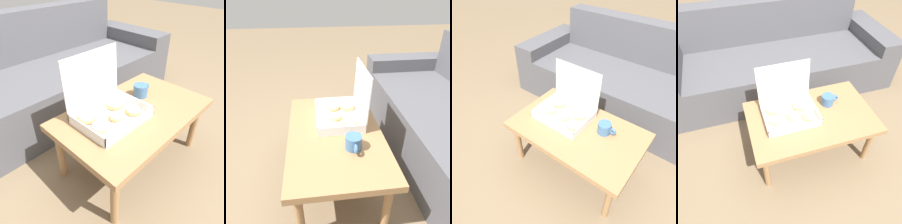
# 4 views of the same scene
# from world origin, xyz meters

# --- Properties ---
(ground_plane) EXTENTS (12.00, 12.00, 0.00)m
(ground_plane) POSITION_xyz_m (0.00, 0.00, 0.00)
(ground_plane) COLOR #756047
(coffee_table) EXTENTS (0.93, 0.57, 0.40)m
(coffee_table) POSITION_xyz_m (0.00, -0.13, 0.36)
(coffee_table) COLOR #997047
(coffee_table) RESTS_ON ground_plane
(pastry_box) EXTENTS (0.39, 0.31, 0.36)m
(pastry_box) POSITION_xyz_m (-0.15, -0.05, 0.46)
(pastry_box) COLOR white
(pastry_box) RESTS_ON coffee_table
(coffee_mug) EXTENTS (0.13, 0.09, 0.08)m
(coffee_mug) POSITION_xyz_m (0.17, -0.05, 0.44)
(coffee_mug) COLOR #3D6693
(coffee_mug) RESTS_ON coffee_table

